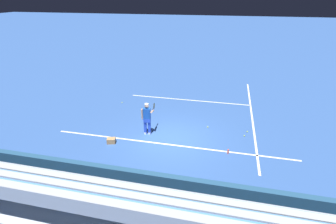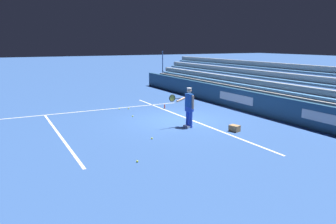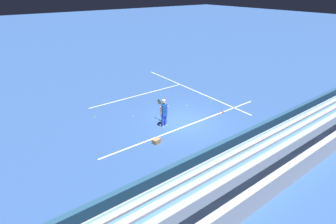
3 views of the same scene
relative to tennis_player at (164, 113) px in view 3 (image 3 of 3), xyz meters
The scene contains 14 objects.
ground_plane 1.67m from the tennis_player, 13.43° to the right, with size 160.00×160.00×0.00m, color #2D5193.
court_baseline_white 1.84m from the tennis_player, 31.05° to the right, with size 12.00×0.10×0.01m, color white.
court_sideline_white 6.66m from the tennis_player, 33.79° to the left, with size 0.10×12.00×0.01m, color white.
court_service_line_white 5.43m from the tennis_player, 75.09° to the left, with size 8.22×0.10×0.01m, color white.
back_wall_sponsor_board 4.75m from the tennis_player, 73.18° to the right, with size 24.76×0.25×1.10m.
bleacher_stand 6.51m from the tennis_player, 77.80° to the right, with size 23.52×2.40×2.95m.
tennis_player is the anchor object (origin of this frame).
ball_box_cardboard 2.12m from the tennis_player, 137.84° to the right, with size 0.40×0.30×0.26m, color #A87F51.
tennis_ball_on_baseline 5.11m from the tennis_player, ahead, with size 0.07×0.07×0.07m, color #CCE533.
tennis_ball_midcourt 4.73m from the tennis_player, 129.07° to the left, with size 0.07×0.07×0.07m, color #CCE533.
tennis_ball_far_right 2.50m from the tennis_player, 112.60° to the left, with size 0.07×0.07×0.07m, color #CCE533.
tennis_ball_near_player 5.37m from the tennis_player, 14.62° to the left, with size 0.07×0.07×0.07m, color #CCE533.
tennis_ball_stray_back 3.44m from the tennis_player, 24.63° to the left, with size 0.07×0.07×0.07m, color #CCE533.
water_bottle 4.36m from the tennis_player, 13.28° to the right, with size 0.07×0.07×0.22m, color #EA4C33.
Camera 3 is at (-9.57, -11.04, 7.74)m, focal length 28.00 mm.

